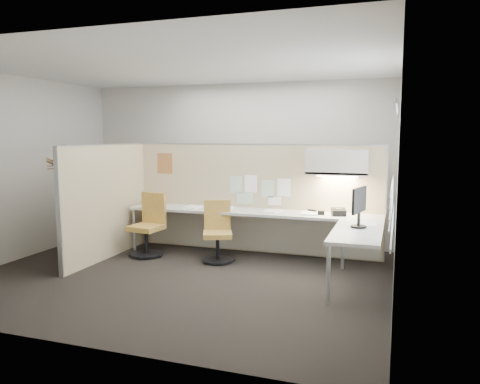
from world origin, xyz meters
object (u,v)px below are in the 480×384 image
(monitor, at_px, (359,205))
(chair_right, at_px, (218,233))
(desk, at_px, (269,222))
(chair_left, at_px, (149,227))
(phone, at_px, (338,212))

(monitor, bearing_deg, chair_right, 92.38)
(desk, distance_m, chair_left, 1.92)
(chair_right, height_order, monitor, monitor)
(chair_right, distance_m, phone, 1.83)
(chair_left, distance_m, phone, 2.96)
(chair_right, distance_m, monitor, 2.23)
(desk, height_order, chair_left, chair_left)
(desk, bearing_deg, phone, 7.78)
(desk, xyz_separation_m, phone, (1.01, 0.14, 0.18))
(desk, relative_size, phone, 15.66)
(phone, bearing_deg, chair_right, 176.38)
(monitor, relative_size, phone, 2.01)
(monitor, bearing_deg, phone, 36.82)
(chair_right, relative_size, monitor, 1.76)
(desk, xyz_separation_m, monitor, (1.37, -0.69, 0.43))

